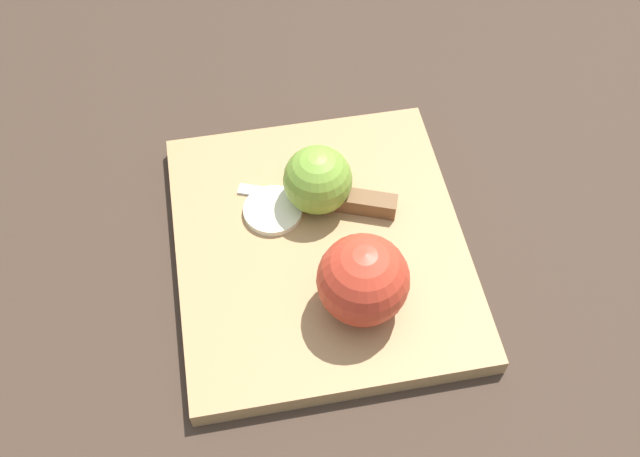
{
  "coord_description": "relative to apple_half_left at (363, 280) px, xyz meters",
  "views": [
    {
      "loc": [
        -0.37,
        0.12,
        0.6
      ],
      "look_at": [
        0.0,
        0.0,
        0.04
      ],
      "focal_mm": 42.0,
      "sensor_mm": 36.0,
      "label": 1
    }
  ],
  "objects": [
    {
      "name": "apple_half_right",
      "position": [
        0.12,
        0.0,
        -0.01
      ],
      "size": [
        0.07,
        0.07,
        0.07
      ],
      "rotation": [
        0.0,
        0.0,
        0.8
      ],
      "color": "olive",
      "rests_on": "cutting_board"
    },
    {
      "name": "cutting_board",
      "position": [
        0.07,
        0.01,
        -0.05
      ],
      "size": [
        0.33,
        0.3,
        0.02
      ],
      "color": "#A37A4C",
      "rests_on": "ground_plane"
    },
    {
      "name": "apple_slice",
      "position": [
        0.12,
        0.05,
        -0.04
      ],
      "size": [
        0.06,
        0.06,
        0.01
      ],
      "color": "beige",
      "rests_on": "cutting_board"
    },
    {
      "name": "apple_half_left",
      "position": [
        0.0,
        0.0,
        0.0
      ],
      "size": [
        0.08,
        0.08,
        0.08
      ],
      "rotation": [
        0.0,
        0.0,
        5.05
      ],
      "color": "red",
      "rests_on": "cutting_board"
    },
    {
      "name": "knife",
      "position": [
        0.1,
        -0.02,
        -0.03
      ],
      "size": [
        0.09,
        0.14,
        0.02
      ],
      "rotation": [
        0.0,
        0.0,
        1.08
      ],
      "color": "silver",
      "rests_on": "cutting_board"
    },
    {
      "name": "ground_plane",
      "position": [
        0.07,
        0.01,
        -0.06
      ],
      "size": [
        4.0,
        4.0,
        0.0
      ],
      "primitive_type": "plane",
      "color": "#38281E"
    }
  ]
}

